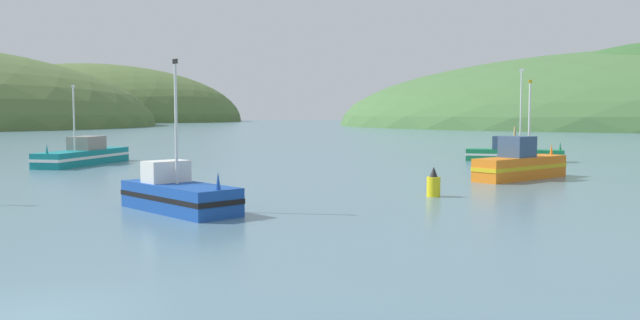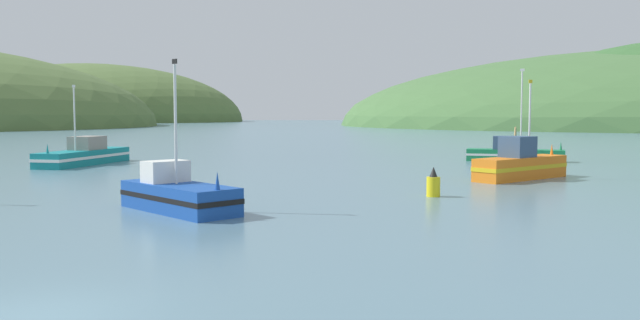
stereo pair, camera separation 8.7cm
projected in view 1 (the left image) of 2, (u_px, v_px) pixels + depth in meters
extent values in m
plane|color=slate|center=(36.00, 318.00, 13.17)|extent=(600.00, 600.00, 0.00)
ellipsoid|color=#516B38|center=(87.00, 121.00, 270.19)|extent=(125.50, 100.40, 46.82)
cube|color=orange|center=(520.00, 168.00, 40.21)|extent=(6.65, 6.18, 1.35)
cube|color=gold|center=(521.00, 167.00, 40.21)|extent=(6.71, 6.25, 0.24)
cone|color=orange|center=(551.00, 149.00, 42.29)|extent=(0.28, 0.28, 0.70)
cube|color=#334C6B|center=(517.00, 147.00, 39.88)|extent=(2.39, 2.36, 1.26)
cylinder|color=silver|center=(529.00, 120.00, 40.53)|extent=(0.12, 0.12, 4.46)
cube|color=gold|center=(530.00, 81.00, 40.36)|extent=(0.29, 0.26, 0.20)
cube|color=#19479E|center=(180.00, 198.00, 27.21)|extent=(5.79, 5.77, 1.13)
cube|color=black|center=(180.00, 196.00, 27.20)|extent=(5.85, 5.83, 0.20)
cone|color=#19479E|center=(218.00, 181.00, 25.11)|extent=(0.28, 0.28, 0.70)
cube|color=silver|center=(166.00, 171.00, 27.89)|extent=(2.05, 2.05, 0.91)
cylinder|color=silver|center=(176.00, 124.00, 27.12)|extent=(0.12, 0.12, 4.89)
cube|color=black|center=(175.00, 61.00, 26.93)|extent=(0.28, 0.27, 0.20)
cube|color=#197A47|center=(514.00, 155.00, 54.60)|extent=(7.89, 3.62, 0.98)
cube|color=white|center=(514.00, 155.00, 54.60)|extent=(7.97, 3.66, 0.18)
cone|color=#197A47|center=(560.00, 146.00, 53.49)|extent=(0.25, 0.25, 0.70)
cube|color=#334C6B|center=(504.00, 143.00, 54.76)|extent=(2.19, 1.87, 1.09)
cylinder|color=silver|center=(521.00, 111.00, 54.20)|extent=(0.12, 0.12, 6.38)
cube|color=white|center=(522.00, 70.00, 53.96)|extent=(0.36, 0.12, 0.20)
cylinder|color=#997F4C|center=(515.00, 135.00, 57.52)|extent=(1.35, 4.60, 1.63)
cylinder|color=#997F4C|center=(514.00, 138.00, 51.45)|extent=(1.35, 4.60, 1.63)
cube|color=#147F84|center=(83.00, 157.00, 51.16)|extent=(4.06, 10.09, 1.13)
cube|color=white|center=(83.00, 157.00, 51.16)|extent=(4.10, 10.19, 0.20)
cone|color=#147F84|center=(47.00, 149.00, 46.70)|extent=(0.23, 0.23, 0.70)
cube|color=gray|center=(87.00, 143.00, 51.59)|extent=(2.30, 2.97, 1.04)
cylinder|color=silver|center=(74.00, 119.00, 49.86)|extent=(0.12, 0.12, 4.74)
cube|color=white|center=(73.00, 86.00, 49.68)|extent=(0.09, 0.36, 0.20)
cylinder|color=yellow|center=(434.00, 187.00, 31.95)|extent=(0.66, 0.66, 0.95)
cone|color=black|center=(434.00, 172.00, 31.90)|extent=(0.39, 0.39, 0.50)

